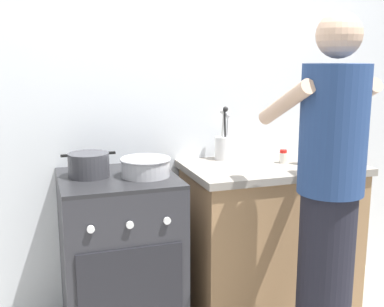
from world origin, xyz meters
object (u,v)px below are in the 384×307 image
(spice_bottle, at_px, (283,157))
(utensil_crock, at_px, (223,145))
(pot, at_px, (89,165))
(person, at_px, (329,201))
(stove_range, at_px, (120,257))
(mixing_bowl, at_px, (146,166))
(oil_bottle, at_px, (311,147))

(spice_bottle, bearing_deg, utensil_crock, 145.39)
(pot, bearing_deg, person, -32.73)
(utensil_crock, distance_m, person, 0.85)
(spice_bottle, bearing_deg, stove_range, -179.58)
(spice_bottle, bearing_deg, pot, 178.42)
(pot, relative_size, utensil_crock, 0.86)
(pot, height_order, mixing_bowl, pot)
(oil_bottle, bearing_deg, stove_range, 175.62)
(stove_range, relative_size, oil_bottle, 3.67)
(stove_range, bearing_deg, utensil_crock, 17.23)
(spice_bottle, height_order, person, person)
(utensil_crock, height_order, oil_bottle, utensil_crock)
(mixing_bowl, relative_size, spice_bottle, 3.38)
(stove_range, relative_size, mixing_bowl, 3.39)
(stove_range, bearing_deg, mixing_bowl, -17.74)
(oil_bottle, bearing_deg, mixing_bowl, 177.65)
(stove_range, bearing_deg, oil_bottle, -4.38)
(utensil_crock, bearing_deg, stove_range, -162.77)
(stove_range, relative_size, pot, 3.25)
(person, bearing_deg, utensil_crock, 102.97)
(oil_bottle, bearing_deg, spice_bottle, 144.26)
(mixing_bowl, relative_size, person, 0.16)
(mixing_bowl, bearing_deg, spice_bottle, 3.56)
(stove_range, distance_m, spice_bottle, 1.09)
(pot, xyz_separation_m, person, (1.01, -0.65, -0.10))
(utensil_crock, bearing_deg, oil_bottle, -34.95)
(stove_range, distance_m, oil_bottle, 1.23)
(stove_range, distance_m, pot, 0.53)
(mixing_bowl, xyz_separation_m, oil_bottle, (0.96, -0.04, 0.05))
(stove_range, xyz_separation_m, person, (0.87, -0.61, 0.41))
(stove_range, distance_m, utensil_crock, 0.89)
(pot, relative_size, spice_bottle, 3.53)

